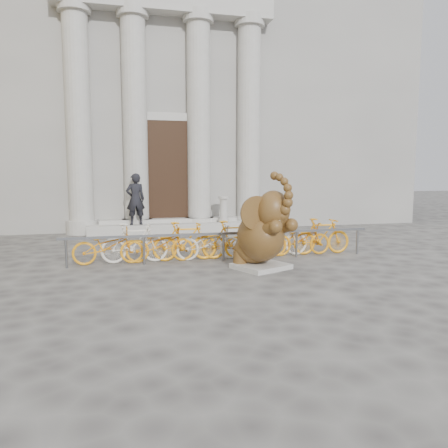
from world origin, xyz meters
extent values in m
plane|color=#474442|center=(0.00, 0.00, 0.00)|extent=(80.00, 80.00, 0.00)
cube|color=gray|center=(0.00, 15.00, 6.00)|extent=(22.00, 10.00, 12.00)
cube|color=#A8A59E|center=(0.00, 9.80, 8.40)|extent=(8.00, 1.00, 0.80)
cube|color=black|center=(0.00, 9.92, 2.30)|extent=(2.40, 0.16, 4.00)
cylinder|color=#A8A59E|center=(-3.20, 9.80, 4.00)|extent=(0.90, 0.90, 8.00)
cylinder|color=#A8A59E|center=(-1.20, 9.80, 4.00)|extent=(0.90, 0.90, 8.00)
cylinder|color=#A8A59E|center=(1.20, 9.80, 4.00)|extent=(0.90, 0.90, 8.00)
cylinder|color=#A8A59E|center=(3.20, 9.80, 4.00)|extent=(0.90, 0.90, 8.00)
cube|color=#A8A59E|center=(0.00, 9.40, 0.18)|extent=(6.00, 1.20, 0.36)
cube|color=#A8A59E|center=(1.32, 2.58, 0.06)|extent=(1.44, 1.39, 0.11)
ellipsoid|color=black|center=(1.22, 2.80, 0.45)|extent=(1.23, 1.21, 0.72)
ellipsoid|color=black|center=(1.31, 2.60, 0.76)|extent=(1.54, 1.68, 1.17)
cylinder|color=black|center=(0.88, 2.81, 0.26)|extent=(0.45, 0.45, 0.29)
cylinder|color=black|center=(1.44, 3.06, 0.26)|extent=(0.45, 0.45, 0.29)
cylinder|color=black|center=(1.28, 2.09, 0.99)|extent=(0.53, 0.72, 0.45)
cylinder|color=black|center=(1.73, 2.29, 0.99)|extent=(0.53, 0.72, 0.45)
ellipsoid|color=black|center=(1.48, 2.23, 1.39)|extent=(0.99, 0.97, 0.90)
cylinder|color=black|center=(1.08, 2.20, 1.35)|extent=(0.77, 0.14, 0.76)
cylinder|color=black|center=(1.77, 2.51, 1.35)|extent=(0.60, 0.56, 0.76)
cone|color=beige|center=(1.45, 1.97, 1.21)|extent=(0.22, 0.25, 0.12)
cone|color=beige|center=(1.70, 2.08, 1.21)|extent=(0.12, 0.27, 0.12)
cube|color=slate|center=(0.69, 3.70, 0.70)|extent=(8.00, 0.06, 0.06)
cylinder|color=slate|center=(-3.11, 3.70, 0.35)|extent=(0.06, 0.06, 0.70)
cylinder|color=slate|center=(-1.31, 3.70, 0.35)|extent=(0.06, 0.06, 0.70)
cylinder|color=slate|center=(0.69, 3.70, 0.35)|extent=(0.06, 0.06, 0.70)
cylinder|color=slate|center=(2.69, 3.70, 0.35)|extent=(0.06, 0.06, 0.70)
cylinder|color=slate|center=(4.49, 3.70, 0.35)|extent=(0.06, 0.06, 0.70)
imported|color=orange|center=(-2.16, 3.95, 0.50)|extent=(1.70, 0.50, 1.00)
imported|color=silver|center=(-1.53, 3.95, 0.50)|extent=(1.66, 0.47, 1.00)
imported|color=orange|center=(-0.89, 3.95, 0.50)|extent=(1.70, 0.50, 1.00)
imported|color=orange|center=(-0.26, 3.95, 0.50)|extent=(1.66, 0.47, 1.00)
imported|color=silver|center=(0.37, 3.95, 0.50)|extent=(1.70, 0.50, 1.00)
imported|color=orange|center=(1.01, 3.95, 0.50)|extent=(1.66, 0.47, 1.00)
imported|color=orange|center=(1.64, 3.95, 0.50)|extent=(1.70, 0.50, 1.00)
imported|color=silver|center=(2.27, 3.95, 0.50)|extent=(1.66, 0.47, 1.00)
imported|color=orange|center=(2.91, 3.95, 0.50)|extent=(1.70, 0.50, 1.00)
imported|color=orange|center=(3.54, 3.95, 0.50)|extent=(1.66, 0.47, 1.00)
imported|color=black|center=(-1.28, 9.05, 1.29)|extent=(0.73, 0.54, 1.86)
cylinder|color=#A8A59E|center=(2.00, 9.10, 0.42)|extent=(0.41, 0.41, 0.12)
cylinder|color=#A8A59E|center=(2.00, 9.10, 0.82)|extent=(0.29, 0.29, 0.92)
cylinder|color=#A8A59E|center=(2.00, 9.10, 1.31)|extent=(0.41, 0.41, 0.10)
camera|label=1|loc=(-1.90, -6.97, 2.23)|focal=35.00mm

